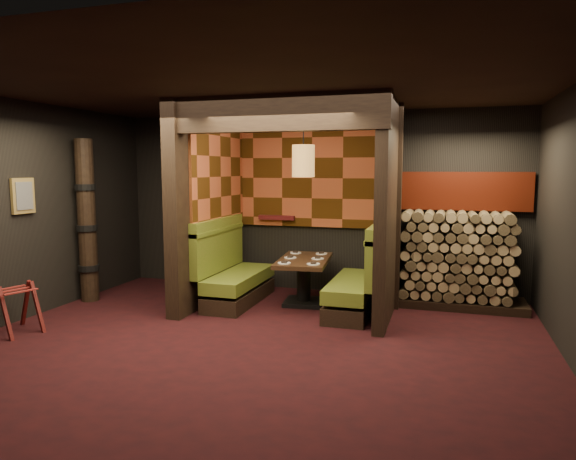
# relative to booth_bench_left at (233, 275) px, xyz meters

# --- Properties ---
(floor) EXTENTS (6.50, 5.50, 0.02)m
(floor) POSITION_rel_booth_bench_left_xyz_m (0.96, -1.65, -0.41)
(floor) COLOR black
(floor) RESTS_ON ground
(ceiling) EXTENTS (6.50, 5.50, 0.02)m
(ceiling) POSITION_rel_booth_bench_left_xyz_m (0.96, -1.65, 2.46)
(ceiling) COLOR black
(ceiling) RESTS_ON ground
(wall_back) EXTENTS (6.50, 0.02, 2.85)m
(wall_back) POSITION_rel_booth_bench_left_xyz_m (0.96, 1.11, 1.02)
(wall_back) COLOR black
(wall_back) RESTS_ON ground
(wall_front) EXTENTS (6.50, 0.02, 2.85)m
(wall_front) POSITION_rel_booth_bench_left_xyz_m (0.96, -4.41, 1.02)
(wall_front) COLOR black
(wall_front) RESTS_ON ground
(wall_left) EXTENTS (0.02, 5.50, 2.85)m
(wall_left) POSITION_rel_booth_bench_left_xyz_m (-2.30, -1.65, 1.02)
(wall_left) COLOR black
(wall_left) RESTS_ON ground
(partition_left) EXTENTS (0.20, 2.20, 2.85)m
(partition_left) POSITION_rel_booth_bench_left_xyz_m (-0.39, -0.00, 1.02)
(partition_left) COLOR black
(partition_left) RESTS_ON floor
(partition_right) EXTENTS (0.15, 2.10, 2.85)m
(partition_right) POSITION_rel_booth_bench_left_xyz_m (2.26, 0.05, 1.02)
(partition_right) COLOR black
(partition_right) RESTS_ON floor
(header_beam) EXTENTS (2.85, 0.18, 0.44)m
(header_beam) POSITION_rel_booth_bench_left_xyz_m (0.94, -0.95, 2.23)
(header_beam) COLOR black
(header_beam) RESTS_ON partition_left
(tapa_back_panel) EXTENTS (2.40, 0.06, 1.55)m
(tapa_back_panel) POSITION_rel_booth_bench_left_xyz_m (0.94, 1.06, 1.42)
(tapa_back_panel) COLOR #AD4C29
(tapa_back_panel) RESTS_ON wall_back
(tapa_side_panel) EXTENTS (0.04, 1.85, 1.45)m
(tapa_side_panel) POSITION_rel_booth_bench_left_xyz_m (-0.27, 0.17, 1.45)
(tapa_side_panel) COLOR #AD4C29
(tapa_side_panel) RESTS_ON partition_left
(lacquer_shelf) EXTENTS (0.60, 0.12, 0.07)m
(lacquer_shelf) POSITION_rel_booth_bench_left_xyz_m (0.36, 1.00, 0.78)
(lacquer_shelf) COLOR #501316
(lacquer_shelf) RESTS_ON wall_back
(booth_bench_left) EXTENTS (0.68, 1.60, 1.14)m
(booth_bench_left) POSITION_rel_booth_bench_left_xyz_m (0.00, 0.00, 0.00)
(booth_bench_left) COLOR black
(booth_bench_left) RESTS_ON floor
(booth_bench_right) EXTENTS (0.68, 1.60, 1.14)m
(booth_bench_right) POSITION_rel_booth_bench_left_xyz_m (1.89, 0.00, 0.00)
(booth_bench_right) COLOR black
(booth_bench_right) RESTS_ON floor
(dining_table) EXTENTS (0.83, 1.35, 0.68)m
(dining_table) POSITION_rel_booth_bench_left_xyz_m (1.04, 0.18, 0.04)
(dining_table) COLOR black
(dining_table) RESTS_ON floor
(place_settings) EXTENTS (0.67, 1.10, 0.03)m
(place_settings) POSITION_rel_booth_bench_left_xyz_m (1.04, 0.18, 0.29)
(place_settings) COLOR white
(place_settings) RESTS_ON dining_table
(pendant_lamp) EXTENTS (0.32, 0.32, 1.00)m
(pendant_lamp) POSITION_rel_booth_bench_left_xyz_m (1.04, 0.13, 1.68)
(pendant_lamp) COLOR olive
(pendant_lamp) RESTS_ON ceiling
(framed_picture) EXTENTS (0.05, 0.36, 0.46)m
(framed_picture) POSITION_rel_booth_bench_left_xyz_m (-2.25, -1.55, 1.22)
(framed_picture) COLOR olive
(framed_picture) RESTS_ON wall_left
(luggage_rack) EXTENTS (0.70, 0.59, 0.64)m
(luggage_rack) POSITION_rel_booth_bench_left_xyz_m (-1.94, -2.09, -0.08)
(luggage_rack) COLOR #480E0C
(luggage_rack) RESTS_ON floor
(totem_column) EXTENTS (0.31, 0.31, 2.40)m
(totem_column) POSITION_rel_booth_bench_left_xyz_m (-2.09, -0.55, 0.79)
(totem_column) COLOR black
(totem_column) RESTS_ON floor
(firewood_stack) EXTENTS (1.73, 0.70, 1.36)m
(firewood_stack) POSITION_rel_booth_bench_left_xyz_m (3.25, 0.70, 0.28)
(firewood_stack) COLOR black
(firewood_stack) RESTS_ON floor
(mosaic_header) EXTENTS (1.83, 0.10, 0.56)m
(mosaic_header) POSITION_rel_booth_bench_left_xyz_m (3.25, 1.03, 1.24)
(mosaic_header) COLOR maroon
(mosaic_header) RESTS_ON wall_back
(bay_front_post) EXTENTS (0.08, 0.08, 2.85)m
(bay_front_post) POSITION_rel_booth_bench_left_xyz_m (2.35, 0.31, 1.02)
(bay_front_post) COLOR black
(bay_front_post) RESTS_ON floor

